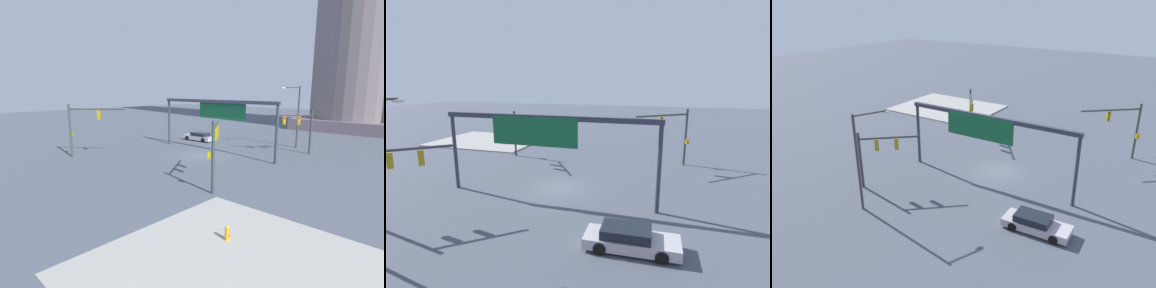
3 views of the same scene
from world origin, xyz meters
The scene contains 8 objects.
ground_plane centered at (0.00, 0.00, 0.00)m, with size 170.64×170.64×0.00m, color #4D5460.
traffic_signal_near_corner centered at (-8.89, -9.29, 3.81)m, with size 5.03×4.15×5.76m.
traffic_signal_opposite_side centered at (7.72, -7.30, 3.46)m, with size 3.06×4.59×5.16m.
traffic_signal_cross_street centered at (7.48, 8.25, 3.38)m, with size 3.92×3.47×5.02m.
streetlamp_curved_arm centered at (5.65, 11.28, 4.54)m, with size 1.36×2.74×7.68m.
overhead_sign_gantry centered at (0.21, 2.31, 4.98)m, with size 15.92×0.43×6.12m.
sedan_car_approaching centered at (-6.64, 7.01, 0.58)m, with size 4.85×2.04×1.21m.
fire_hydrant_on_curb centered at (13.27, -13.16, 0.49)m, with size 0.33×0.22×0.71m.
Camera 1 is at (20.78, -23.56, 7.23)m, focal length 26.93 mm.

